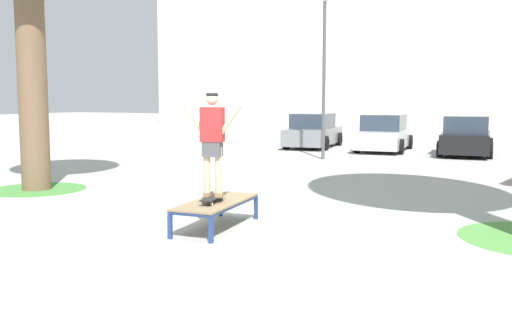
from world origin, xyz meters
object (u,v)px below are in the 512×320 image
skateboard (213,198)px  skater (212,137)px  car_black (466,137)px  car_grey (313,132)px  light_post (324,50)px  car_silver (384,134)px  skate_box (216,204)px

skateboard → skater: size_ratio=0.49×
skateboard → car_black: 15.32m
car_grey → light_post: size_ratio=0.74×
skater → light_post: (-2.08, 11.24, 2.29)m
skater → car_black: 15.34m
skater → car_silver: 15.45m
car_black → car_silver: bearing=175.4°
car_grey → skateboard: bearing=-75.3°
skateboard → car_silver: size_ratio=0.19×
skateboard → car_grey: (-4.12, 15.73, 0.15)m
skate_box → car_silver: (-0.89, 15.28, 0.28)m
skater → car_silver: skater is taller
skateboard → light_post: (-2.08, 11.24, 3.29)m
skate_box → car_silver: car_silver is taller
skater → skateboard: bearing=-77.9°
skate_box → skater: skater is taller
skate_box → light_post: (-2.07, 11.12, 3.41)m
skateboard → light_post: light_post is taller
skater → car_black: (2.32, 15.14, -0.84)m
light_post → car_black: bearing=41.6°
car_silver → skateboard: bearing=-86.6°
skater → light_post: bearing=100.5°
skateboard → car_grey: 16.26m
skateboard → light_post: bearing=100.5°
car_grey → car_black: same height
skate_box → light_post: light_post is taller
skate_box → car_black: size_ratio=0.45×
skate_box → car_silver: bearing=93.3°
skate_box → light_post: 11.81m
skate_box → car_grey: bearing=104.8°
skateboard → skater: 0.99m
skateboard → car_black: size_ratio=0.19×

